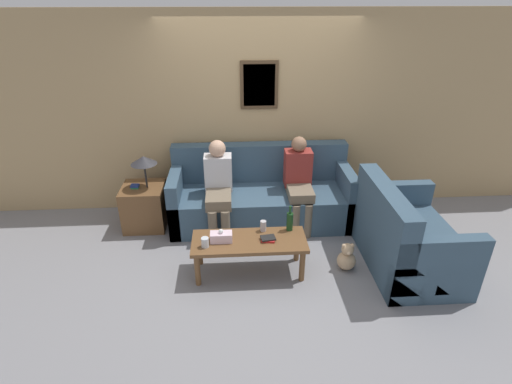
% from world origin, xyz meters
% --- Properties ---
extents(ground_plane, '(16.00, 16.00, 0.00)m').
position_xyz_m(ground_plane, '(0.00, 0.00, 0.00)').
color(ground_plane, gray).
extents(wall_back, '(9.00, 0.08, 2.60)m').
position_xyz_m(wall_back, '(0.00, 1.00, 1.30)').
color(wall_back, tan).
rests_on(wall_back, ground_plane).
extents(couch_main, '(2.32, 0.90, 0.97)m').
position_xyz_m(couch_main, '(0.00, 0.54, 0.33)').
color(couch_main, '#385166').
rests_on(couch_main, ground_plane).
extents(couch_side, '(0.90, 1.32, 0.97)m').
position_xyz_m(couch_side, '(1.51, -0.58, 0.33)').
color(couch_side, '#385166').
rests_on(couch_side, ground_plane).
extents(coffee_table, '(1.21, 0.48, 0.41)m').
position_xyz_m(coffee_table, '(-0.21, -0.60, 0.36)').
color(coffee_table, brown).
rests_on(coffee_table, ground_plane).
extents(side_table_with_lamp, '(0.52, 0.52, 0.97)m').
position_xyz_m(side_table_with_lamp, '(-1.51, 0.47, 0.32)').
color(side_table_with_lamp, brown).
rests_on(side_table_with_lamp, ground_plane).
extents(wine_bottle, '(0.07, 0.07, 0.29)m').
position_xyz_m(wine_bottle, '(0.24, -0.42, 0.53)').
color(wine_bottle, '#19421E').
rests_on(wine_bottle, coffee_table).
extents(drinking_glass, '(0.08, 0.08, 0.11)m').
position_xyz_m(drinking_glass, '(-0.67, -0.69, 0.47)').
color(drinking_glass, silver).
rests_on(drinking_glass, coffee_table).
extents(book_stack, '(0.17, 0.14, 0.04)m').
position_xyz_m(book_stack, '(-0.02, -0.61, 0.43)').
color(book_stack, red).
rests_on(book_stack, coffee_table).
extents(soda_can, '(0.07, 0.07, 0.12)m').
position_xyz_m(soda_can, '(-0.05, -0.43, 0.48)').
color(soda_can, '#BCBCC1').
rests_on(soda_can, coffee_table).
extents(tissue_box, '(0.23, 0.12, 0.15)m').
position_xyz_m(tissue_box, '(-0.51, -0.60, 0.47)').
color(tissue_box, silver).
rests_on(tissue_box, coffee_table).
extents(person_left, '(0.34, 0.66, 1.16)m').
position_xyz_m(person_left, '(-0.55, 0.32, 0.63)').
color(person_left, '#756651').
rests_on(person_left, ground_plane).
extents(person_right, '(0.34, 0.62, 1.16)m').
position_xyz_m(person_right, '(0.47, 0.38, 0.63)').
color(person_right, '#756651').
rests_on(person_right, ground_plane).
extents(teddy_bear, '(0.21, 0.21, 0.33)m').
position_xyz_m(teddy_bear, '(0.86, -0.61, 0.14)').
color(teddy_bear, tan).
rests_on(teddy_bear, ground_plane).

